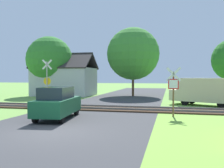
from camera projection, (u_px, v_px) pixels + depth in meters
ground_plane at (54, 132)px, 10.58m from camera, size 160.00×160.00×0.00m
road_asphalt at (72, 123)px, 12.53m from camera, size 8.12×80.00×0.01m
rail_track at (102, 108)px, 18.12m from camera, size 60.00×2.60×0.22m
stop_sign_near at (173, 88)px, 14.59m from camera, size 0.88×0.14×2.94m
crossing_sign_far at (47, 79)px, 21.27m from camera, size 0.87×0.19×3.83m
house at (65, 80)px, 31.51m from camera, size 7.45×5.60×5.36m
tree_center at (133, 54)px, 30.56m from camera, size 6.41×6.41×8.38m
tree_left at (50, 60)px, 30.92m from camera, size 5.70×5.70×7.34m
mail_truck at (204, 90)px, 20.29m from camera, size 5.22×3.75×2.24m
parked_car at (57, 103)px, 13.89m from camera, size 2.05×4.15×1.78m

